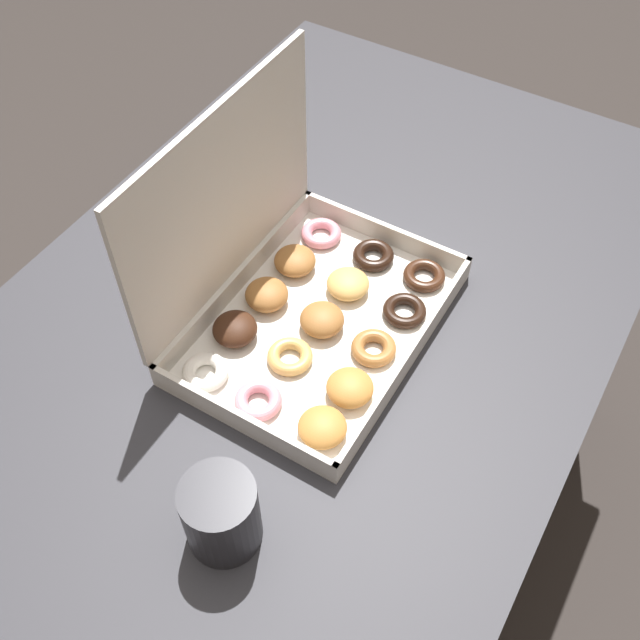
{
  "coord_description": "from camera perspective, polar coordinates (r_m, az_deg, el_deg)",
  "views": [
    {
      "loc": [
        -0.61,
        -0.37,
        1.6
      ],
      "look_at": [
        -0.05,
        -0.03,
        0.77
      ],
      "focal_mm": 42.0,
      "sensor_mm": 36.0,
      "label": 1
    }
  ],
  "objects": [
    {
      "name": "coffee_mug",
      "position": [
        0.87,
        -7.55,
        -14.41
      ],
      "size": [
        0.09,
        0.09,
        0.11
      ],
      "color": "#232328",
      "rests_on": "dining_table"
    },
    {
      "name": "ground_plane",
      "position": [
        1.75,
        -0.13,
        -14.4
      ],
      "size": [
        8.0,
        8.0,
        0.0
      ],
      "primitive_type": "plane",
      "color": "#2D2826"
    },
    {
      "name": "donut_box",
      "position": [
        1.03,
        -1.97,
        2.13
      ],
      "size": [
        0.4,
        0.29,
        0.32
      ],
      "color": "silver",
      "rests_on": "dining_table"
    },
    {
      "name": "dining_table",
      "position": [
        1.18,
        -0.19,
        -1.32
      ],
      "size": [
        1.28,
        0.83,
        0.76
      ],
      "color": "#2D2D33",
      "rests_on": "ground_plane"
    }
  ]
}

